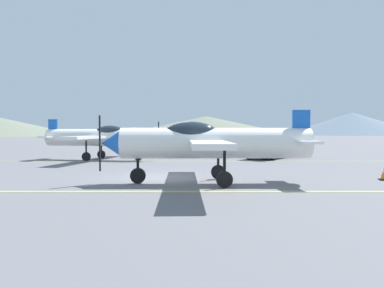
# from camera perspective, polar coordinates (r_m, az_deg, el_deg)

# --- Properties ---
(ground_plane) EXTENTS (400.00, 400.00, 0.00)m
(ground_plane) POSITION_cam_1_polar(r_m,az_deg,el_deg) (15.53, -4.99, -5.24)
(ground_plane) COLOR slate
(apron_line_near) EXTENTS (80.00, 0.16, 0.01)m
(apron_line_near) POSITION_cam_1_polar(r_m,az_deg,el_deg) (12.19, -6.39, -7.23)
(apron_line_near) COLOR yellow
(apron_line_near) RESTS_ON ground_plane
(apron_line_far) EXTENTS (80.00, 0.16, 0.01)m
(apron_line_far) POSITION_cam_1_polar(r_m,az_deg,el_deg) (23.93, -3.20, -2.65)
(apron_line_far) COLOR yellow
(apron_line_far) RESTS_ON ground_plane
(airplane_near) EXTENTS (7.92, 9.13, 2.74)m
(airplane_near) POSITION_cam_1_polar(r_m,az_deg,el_deg) (13.93, 2.42, 0.31)
(airplane_near) COLOR white
(airplane_near) RESTS_ON ground_plane
(airplane_mid) EXTENTS (8.02, 9.16, 2.74)m
(airplane_mid) POSITION_cam_1_polar(r_m,az_deg,el_deg) (25.70, -13.64, 1.06)
(airplane_mid) COLOR white
(airplane_mid) RESTS_ON ground_plane
(car_sedan) EXTENTS (3.99, 4.53, 1.62)m
(car_sedan) POSITION_cam_1_polar(r_m,az_deg,el_deg) (26.81, 11.86, -0.38)
(car_sedan) COLOR black
(car_sedan) RESTS_ON ground_plane
(hill_centerleft) EXTENTS (67.03, 67.03, 7.22)m
(hill_centerleft) POSITION_cam_1_polar(r_m,az_deg,el_deg) (137.73, 2.19, 2.76)
(hill_centerleft) COLOR slate
(hill_centerleft) RESTS_ON ground_plane
(hill_centerright) EXTENTS (58.31, 58.31, 9.85)m
(hill_centerright) POSITION_cam_1_polar(r_m,az_deg,el_deg) (178.08, 23.24, 2.86)
(hill_centerright) COLOR slate
(hill_centerright) RESTS_ON ground_plane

